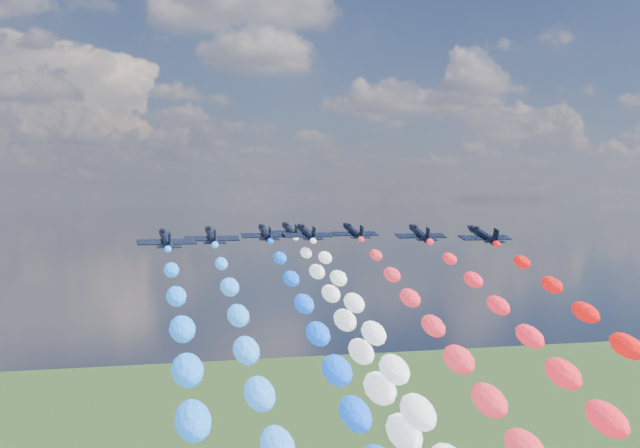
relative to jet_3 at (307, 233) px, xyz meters
name	(u,v)px	position (x,y,z in m)	size (l,w,h in m)	color
jet_0	(166,239)	(-28.83, -18.79, 0.00)	(9.80, 13.15, 2.90)	black
jet_1	(212,236)	(-20.09, -9.01, 0.00)	(9.80, 13.15, 2.90)	black
jet_2	(265,233)	(-8.25, 1.11, 0.00)	(9.80, 13.15, 2.90)	black
jet_3	(307,233)	(0.00, 0.00, 0.00)	(9.80, 13.15, 2.90)	black
jet_4	(290,230)	(-0.68, 12.92, 0.00)	(9.80, 13.15, 2.90)	black
trail_4	(393,431)	(-0.68, -53.98, -24.55)	(5.59, 128.57, 52.05)	white
jet_5	(353,232)	(10.89, 3.70, 0.00)	(9.80, 13.15, 2.90)	black
trail_5	(503,445)	(10.89, -63.20, -24.55)	(5.59, 128.57, 52.05)	red
jet_6	(420,233)	(20.94, -8.30, 0.00)	(9.80, 13.15, 2.90)	black
jet_7	(483,235)	(29.79, -18.27, 0.00)	(9.80, 13.15, 2.90)	black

